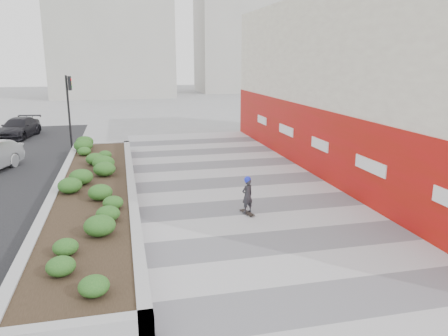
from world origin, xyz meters
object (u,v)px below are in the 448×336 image
(traffic_signal_near, at_px, (69,101))
(car_dark, at_px, (18,128))
(planter, at_px, (94,189))
(skateboarder, at_px, (247,195))

(traffic_signal_near, height_order, car_dark, traffic_signal_near)
(planter, height_order, skateboarder, skateboarder)
(skateboarder, distance_m, car_dark, 20.71)
(car_dark, bearing_deg, planter, -59.26)
(planter, bearing_deg, car_dark, 110.32)
(planter, height_order, traffic_signal_near, traffic_signal_near)
(traffic_signal_near, relative_size, car_dark, 0.94)
(planter, relative_size, car_dark, 4.04)
(planter, height_order, car_dark, car_dark)
(traffic_signal_near, bearing_deg, planter, -80.65)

